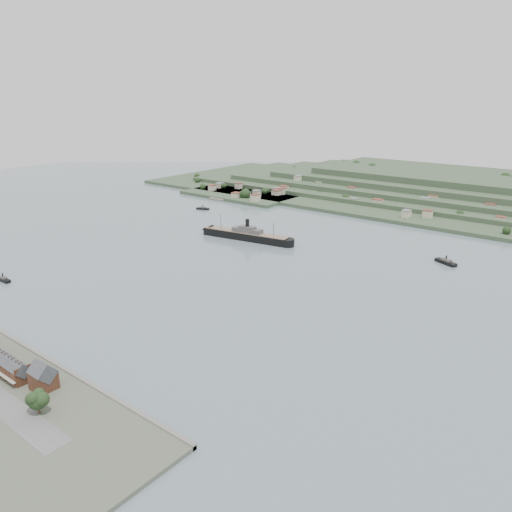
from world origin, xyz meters
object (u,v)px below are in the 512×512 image
Objects in this scene: tugboat at (3,279)px; fig_tree at (37,400)px; steamship at (243,235)px; gabled_building at (43,377)px.

tugboat is 186.89m from fig_tree.
fig_tree is at bearing -21.52° from tugboat.
gabled_building is at bearing -70.20° from steamship.
fig_tree is (15.75, -11.58, 0.67)m from gabled_building.
tugboat is at bearing 158.48° from fig_tree.
steamship is at bearing 70.97° from tugboat.
fig_tree is at bearing -36.31° from gabled_building.
gabled_building is at bearing 143.69° from fig_tree.
tugboat is 1.29× the size of fig_tree.
gabled_building is 19.56m from fig_tree.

